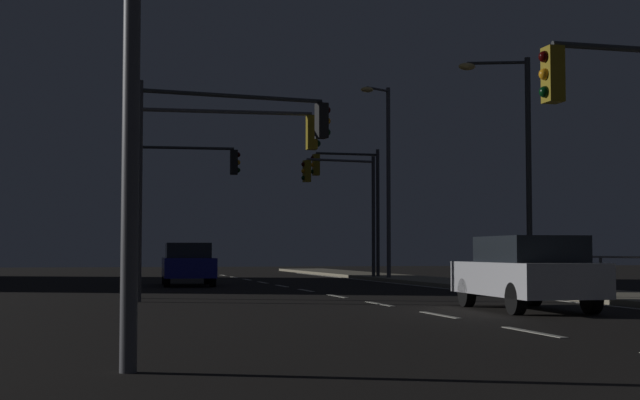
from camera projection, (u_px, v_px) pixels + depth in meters
ground_plane at (374, 303)px, 22.62m from camera, size 112.00×112.00×0.00m
sidewalk_right at (618, 297)px, 24.16m from camera, size 2.96×77.00×0.14m
lane_markings_center at (337, 296)px, 26.01m from camera, size 0.14×50.00×0.01m
lane_edge_line at (479, 292)px, 28.61m from camera, size 0.14×53.00×0.01m
car at (526, 272)px, 19.81m from camera, size 2.02×4.48×1.57m
car_oncoming at (188, 263)px, 34.44m from camera, size 2.02×4.48×1.57m
traffic_light_near_right at (219, 157)px, 25.51m from camera, size 5.17×0.51×5.34m
traffic_light_mid_left at (350, 187)px, 41.96m from camera, size 3.23×0.35×5.75m
traffic_light_far_center at (226, 146)px, 24.09m from camera, size 5.17×0.91×5.53m
traffic_light_far_right at (343, 191)px, 41.29m from camera, size 3.50×0.73×5.39m
traffic_light_near_left at (178, 183)px, 35.58m from camera, size 4.26×0.50×5.47m
street_lamp_corner at (517, 148)px, 29.46m from camera, size 2.17×0.88×7.26m
street_lamp_mid_block at (385, 165)px, 40.27m from camera, size 1.53×0.97×8.24m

